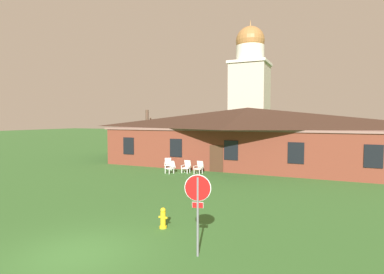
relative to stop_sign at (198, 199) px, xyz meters
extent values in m
plane|color=#336028|center=(-3.39, -1.49, -1.76)|extent=(200.00, 200.00, 0.00)
cube|color=brown|center=(-3.39, 19.39, -0.16)|extent=(23.66, 10.00, 3.20)
cube|color=#835E55|center=(-3.39, 19.39, 1.52)|extent=(24.14, 10.20, 0.16)
pyramid|color=#382319|center=(-3.39, 19.39, 2.51)|extent=(24.61, 10.40, 1.82)
cube|color=black|center=(-12.86, 14.36, 0.00)|extent=(1.10, 0.06, 1.50)
cube|color=black|center=(-8.12, 14.36, 0.00)|extent=(1.10, 0.06, 1.50)
cube|color=black|center=(-3.39, 14.36, 0.00)|extent=(1.10, 0.06, 1.50)
cube|color=black|center=(1.34, 14.36, 0.00)|extent=(1.10, 0.06, 1.50)
cube|color=black|center=(6.07, 14.36, 0.00)|extent=(1.10, 0.06, 1.50)
cube|color=#422819|center=(-4.58, 14.36, -0.71)|extent=(1.10, 0.06, 2.10)
cube|color=#BCB29E|center=(-6.82, 34.01, 4.02)|extent=(4.80, 4.80, 11.55)
cube|color=silver|center=(-6.82, 34.01, 9.97)|extent=(5.18, 5.18, 0.36)
cylinder|color=silver|center=(-6.82, 34.01, 11.25)|extent=(3.80, 3.80, 2.20)
sphere|color=#9E6B38|center=(-6.82, 34.01, 13.03)|extent=(3.88, 3.88, 3.88)
cone|color=#9E6B38|center=(-6.82, 34.01, 15.37)|extent=(0.24, 0.24, 1.00)
cylinder|color=slate|center=(0.00, 0.00, -0.55)|extent=(0.07, 0.07, 2.41)
cylinder|color=white|center=(0.00, 0.01, 0.33)|extent=(0.78, 0.22, 0.81)
cylinder|color=#B71414|center=(0.00, -0.01, 0.33)|extent=(0.74, 0.22, 0.76)
cube|color=#B71414|center=(0.00, 0.00, -0.19)|extent=(0.32, 0.11, 0.16)
cube|color=white|center=(0.00, 0.01, -0.19)|extent=(0.33, 0.10, 0.18)
cube|color=white|center=(-8.18, 13.60, -1.58)|extent=(0.07, 0.07, 0.36)
cube|color=white|center=(-8.57, 13.37, -1.58)|extent=(0.07, 0.07, 0.36)
cube|color=white|center=(-8.40, 13.98, -1.58)|extent=(0.07, 0.07, 0.36)
cube|color=white|center=(-8.80, 13.74, -1.58)|extent=(0.07, 0.07, 0.36)
cube|color=white|center=(-8.49, 13.67, -1.37)|extent=(0.73, 0.72, 0.05)
cube|color=white|center=(-8.65, 13.94, -1.07)|extent=(0.54, 0.43, 0.54)
cube|color=white|center=(-8.23, 13.81, -1.18)|extent=(0.29, 0.43, 0.03)
cube|color=white|center=(-8.14, 13.67, -1.29)|extent=(0.05, 0.05, 0.22)
cube|color=white|center=(-8.72, 13.51, -1.18)|extent=(0.29, 0.43, 0.03)
cube|color=white|center=(-8.64, 13.37, -1.29)|extent=(0.05, 0.05, 0.22)
cube|color=white|center=(-7.45, 11.96, -1.58)|extent=(0.06, 0.06, 0.36)
cube|color=white|center=(-7.88, 12.12, -1.58)|extent=(0.06, 0.06, 0.36)
cube|color=white|center=(-7.30, 12.37, -1.58)|extent=(0.06, 0.06, 0.36)
cube|color=white|center=(-7.73, 12.53, -1.58)|extent=(0.06, 0.06, 0.36)
cube|color=white|center=(-7.59, 12.24, -1.37)|extent=(0.69, 0.68, 0.05)
cube|color=white|center=(-7.48, 12.53, -1.07)|extent=(0.55, 0.36, 0.54)
cube|color=white|center=(-7.32, 12.12, -1.18)|extent=(0.22, 0.46, 0.03)
cube|color=white|center=(-7.38, 11.97, -1.29)|extent=(0.05, 0.05, 0.22)
cube|color=white|center=(-7.87, 12.33, -1.18)|extent=(0.22, 0.46, 0.03)
cube|color=white|center=(-7.92, 12.17, -1.29)|extent=(0.05, 0.05, 0.22)
cube|color=white|center=(-6.32, 12.71, -1.58)|extent=(0.05, 0.05, 0.36)
cube|color=white|center=(-6.77, 12.72, -1.58)|extent=(0.05, 0.05, 0.36)
cube|color=white|center=(-6.30, 13.15, -1.58)|extent=(0.05, 0.05, 0.36)
cube|color=white|center=(-6.76, 13.17, -1.58)|extent=(0.05, 0.05, 0.36)
cube|color=white|center=(-6.54, 12.94, -1.37)|extent=(0.56, 0.54, 0.05)
cube|color=white|center=(-6.52, 13.25, -1.07)|extent=(0.52, 0.21, 0.54)
cube|color=white|center=(-6.25, 12.90, -1.18)|extent=(0.08, 0.47, 0.03)
cube|color=white|center=(-6.25, 12.74, -1.29)|extent=(0.04, 0.04, 0.22)
cube|color=white|center=(-6.83, 12.93, -1.18)|extent=(0.08, 0.47, 0.03)
cube|color=white|center=(-6.83, 12.77, -1.29)|extent=(0.04, 0.04, 0.22)
cube|color=silver|center=(-5.33, 12.75, -1.58)|extent=(0.06, 0.06, 0.36)
cube|color=silver|center=(-5.78, 12.81, -1.58)|extent=(0.06, 0.06, 0.36)
cube|color=silver|center=(-5.28, 13.19, -1.58)|extent=(0.06, 0.06, 0.36)
cube|color=silver|center=(-5.73, 13.25, -1.58)|extent=(0.06, 0.06, 0.36)
cube|color=silver|center=(-5.53, 13.00, -1.37)|extent=(0.60, 0.58, 0.05)
cube|color=silver|center=(-5.49, 13.31, -1.07)|extent=(0.53, 0.25, 0.54)
cube|color=silver|center=(-5.24, 12.94, -1.18)|extent=(0.11, 0.47, 0.03)
cube|color=silver|center=(-5.26, 12.78, -1.29)|extent=(0.04, 0.04, 0.22)
cube|color=silver|center=(-5.82, 13.01, -1.18)|extent=(0.11, 0.47, 0.03)
cube|color=silver|center=(-5.84, 12.85, -1.29)|extent=(0.04, 0.04, 0.22)
cylinder|color=brown|center=(-16.00, 22.36, 0.85)|extent=(0.36, 0.36, 5.21)
cylinder|color=brown|center=(-15.24, 22.44, 1.93)|extent=(0.33, 1.63, 1.29)
cylinder|color=brown|center=(-16.60, 22.72, 1.52)|extent=(0.92, 1.37, 1.22)
cylinder|color=brown|center=(-15.65, 22.57, 1.82)|extent=(0.62, 0.89, 1.56)
cylinder|color=brown|center=(-15.67, 21.58, 1.48)|extent=(1.70, 0.82, 1.13)
cylinder|color=gold|center=(-2.15, 1.68, -1.72)|extent=(0.28, 0.28, 0.08)
cylinder|color=gold|center=(-2.15, 1.68, -1.40)|extent=(0.20, 0.20, 0.55)
sphere|color=gold|center=(-2.15, 1.68, -1.07)|extent=(0.20, 0.20, 0.20)
cylinder|color=gold|center=(-2.28, 1.68, -1.35)|extent=(0.10, 0.08, 0.08)
cylinder|color=gold|center=(-2.02, 1.68, -1.35)|extent=(0.10, 0.08, 0.08)
camera|label=1|loc=(3.61, -8.41, 2.37)|focal=29.09mm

